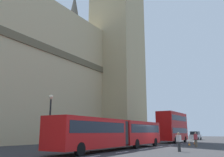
% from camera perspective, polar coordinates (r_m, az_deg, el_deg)
% --- Properties ---
extents(ground_plane, '(160.00, 160.00, 0.00)m').
position_cam_1_polar(ground_plane, '(29.98, 10.57, -15.50)').
color(ground_plane, '#333335').
extents(lane_centre_marking, '(39.00, 0.16, 0.01)m').
position_cam_1_polar(lane_centre_marking, '(30.58, 11.01, -15.41)').
color(lane_centre_marking, silver).
rests_on(lane_centre_marking, ground_plane).
extents(articulated_bus, '(18.21, 2.54, 2.90)m').
position_cam_1_polar(articulated_bus, '(25.29, 1.12, -12.35)').
color(articulated_bus, red).
rests_on(articulated_bus, ground_plane).
extents(double_decker_bus, '(9.26, 2.54, 4.90)m').
position_cam_1_polar(double_decker_bus, '(42.73, 14.02, -10.73)').
color(double_decker_bus, '#B20F0F').
rests_on(double_decker_bus, ground_plane).
extents(sedan_lead, '(4.40, 1.86, 1.85)m').
position_cam_1_polar(sedan_lead, '(59.80, 18.93, -12.53)').
color(sedan_lead, '#B7B7BC').
rests_on(sedan_lead, ground_plane).
extents(traffic_cone_west, '(0.36, 0.36, 0.58)m').
position_cam_1_polar(traffic_cone_west, '(34.30, 17.65, -14.25)').
color(traffic_cone_west, black).
rests_on(traffic_cone_west, ground_plane).
extents(traffic_cone_middle, '(0.36, 0.36, 0.58)m').
position_cam_1_polar(traffic_cone_middle, '(37.74, 18.79, -13.96)').
color(traffic_cone_middle, black).
rests_on(traffic_cone_middle, ground_plane).
extents(street_lamp, '(0.44, 0.44, 5.27)m').
position_cam_1_polar(street_lamp, '(24.15, -14.32, -8.87)').
color(street_lamp, black).
rests_on(street_lamp, ground_plane).
extents(pedestrian_near_cones, '(0.35, 0.45, 1.69)m').
position_cam_1_polar(pedestrian_near_cones, '(23.45, 15.37, -13.96)').
color(pedestrian_near_cones, '#333333').
rests_on(pedestrian_near_cones, ground_plane).
extents(pedestrian_by_kerb, '(0.46, 0.38, 1.69)m').
position_cam_1_polar(pedestrian_by_kerb, '(31.25, 19.01, -13.24)').
color(pedestrian_by_kerb, '#726651').
rests_on(pedestrian_by_kerb, ground_plane).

